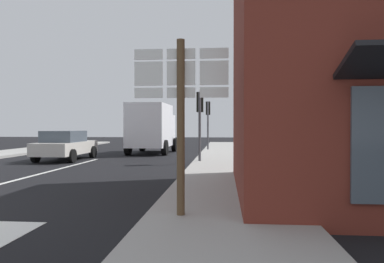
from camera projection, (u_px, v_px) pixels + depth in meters
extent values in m
plane|color=black|center=(81.00, 163.00, 16.49)|extent=(80.00, 80.00, 0.00)
cube|color=#9E9B96|center=(226.00, 168.00, 13.91)|extent=(2.90, 44.00, 0.14)
cube|color=silver|center=(36.00, 175.00, 12.50)|extent=(0.16, 12.00, 0.01)
cube|color=beige|center=(66.00, 148.00, 18.13)|extent=(1.77, 4.21, 0.60)
cube|color=#47515B|center=(64.00, 136.00, 17.87)|extent=(1.56, 2.11, 0.55)
cylinder|color=black|center=(61.00, 152.00, 19.55)|extent=(0.22, 0.64, 0.64)
cylinder|color=black|center=(93.00, 152.00, 19.41)|extent=(0.22, 0.64, 0.64)
cylinder|color=black|center=(36.00, 156.00, 16.86)|extent=(0.22, 0.64, 0.64)
cylinder|color=black|center=(72.00, 156.00, 16.71)|extent=(0.22, 0.64, 0.64)
cube|color=silver|center=(150.00, 125.00, 22.10)|extent=(2.29, 3.75, 2.60)
cube|color=silver|center=(158.00, 130.00, 24.59)|extent=(2.12, 1.35, 2.00)
cube|color=#47515B|center=(159.00, 118.00, 24.63)|extent=(1.76, 0.14, 0.70)
cylinder|color=black|center=(142.00, 145.00, 24.68)|extent=(0.30, 0.91, 0.90)
cylinder|color=black|center=(174.00, 145.00, 24.43)|extent=(0.30, 0.91, 0.90)
cylinder|color=black|center=(128.00, 147.00, 21.30)|extent=(0.30, 0.91, 0.90)
cylinder|color=black|center=(165.00, 148.00, 21.05)|extent=(0.30, 0.91, 0.90)
cylinder|color=brown|center=(181.00, 131.00, 6.31)|extent=(0.14, 0.14, 3.20)
cube|color=white|center=(148.00, 54.00, 6.40)|extent=(0.50, 0.03, 0.18)
cube|color=black|center=(149.00, 55.00, 6.42)|extent=(0.43, 0.01, 0.13)
cube|color=white|center=(148.00, 74.00, 6.40)|extent=(0.50, 0.03, 0.42)
cube|color=black|center=(149.00, 74.00, 6.42)|extent=(0.43, 0.01, 0.32)
cube|color=white|center=(149.00, 93.00, 6.41)|extent=(0.50, 0.03, 0.18)
cube|color=black|center=(149.00, 93.00, 6.43)|extent=(0.43, 0.01, 0.13)
cube|color=white|center=(181.00, 54.00, 6.35)|extent=(0.50, 0.03, 0.18)
cube|color=black|center=(181.00, 54.00, 6.36)|extent=(0.43, 0.01, 0.13)
cube|color=white|center=(181.00, 73.00, 6.35)|extent=(0.50, 0.03, 0.42)
cube|color=black|center=(181.00, 73.00, 6.37)|extent=(0.43, 0.01, 0.32)
cube|color=white|center=(181.00, 93.00, 6.36)|extent=(0.50, 0.03, 0.18)
cube|color=black|center=(181.00, 93.00, 6.37)|extent=(0.43, 0.01, 0.13)
cube|color=white|center=(214.00, 53.00, 6.29)|extent=(0.50, 0.03, 0.18)
cube|color=black|center=(214.00, 53.00, 6.31)|extent=(0.43, 0.01, 0.13)
cube|color=white|center=(214.00, 73.00, 6.30)|extent=(0.50, 0.03, 0.42)
cube|color=black|center=(214.00, 73.00, 6.32)|extent=(0.43, 0.01, 0.32)
cube|color=white|center=(214.00, 92.00, 6.30)|extent=(0.50, 0.03, 0.18)
cube|color=black|center=(214.00, 92.00, 6.32)|extent=(0.43, 0.01, 0.13)
cylinder|color=#47474C|center=(208.00, 126.00, 24.39)|extent=(0.12, 0.12, 3.37)
cube|color=black|center=(208.00, 108.00, 24.57)|extent=(0.30, 0.28, 0.90)
sphere|color=#360303|center=(208.00, 104.00, 24.71)|extent=(0.18, 0.18, 0.18)
sphere|color=orange|center=(208.00, 109.00, 24.71)|extent=(0.18, 0.18, 0.18)
sphere|color=black|center=(208.00, 113.00, 24.72)|extent=(0.18, 0.18, 0.18)
cylinder|color=#47474C|center=(200.00, 128.00, 16.19)|extent=(0.12, 0.12, 3.23)
cube|color=black|center=(200.00, 102.00, 16.37)|extent=(0.30, 0.28, 0.90)
sphere|color=#360303|center=(200.00, 96.00, 16.51)|extent=(0.18, 0.18, 0.18)
sphere|color=orange|center=(200.00, 103.00, 16.51)|extent=(0.18, 0.18, 0.18)
sphere|color=black|center=(200.00, 109.00, 16.52)|extent=(0.18, 0.18, 0.18)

